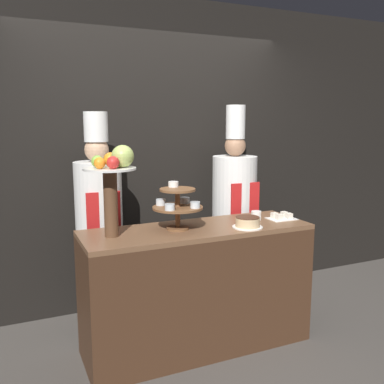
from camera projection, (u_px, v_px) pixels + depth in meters
The scene contains 10 objects.
ground_plane at pixel (214, 364), 3.05m from camera, with size 14.00×14.00×0.00m, color #47423D.
wall_back at pixel (153, 155), 3.95m from camera, with size 10.00×0.06×2.80m.
buffet_counter at pixel (197, 288), 3.23m from camera, with size 1.70×0.56×0.94m.
tiered_stand at pixel (177, 204), 3.07m from camera, with size 0.36×0.36×0.34m.
fruit_pedestal at pixel (113, 176), 2.84m from camera, with size 0.35×0.35×0.62m.
cake_round at pixel (248, 222), 3.14m from camera, with size 0.22×0.22×0.08m.
cup_white at pixel (256, 215), 3.38m from camera, with size 0.08×0.08×0.07m.
cake_square_tray at pixel (282, 217), 3.41m from camera, with size 0.21×0.16×0.05m.
chef_left at pixel (99, 214), 3.44m from camera, with size 0.37×0.37×1.78m.
chef_center_left at pixel (234, 202), 3.94m from camera, with size 0.41×0.41×1.85m.
Camera 1 is at (-1.29, -2.50, 1.72)m, focal length 40.00 mm.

